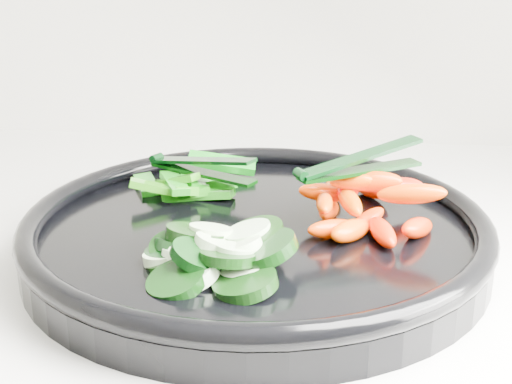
# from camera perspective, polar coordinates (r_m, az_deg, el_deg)

# --- Properties ---
(veggie_tray) EXTENTS (0.45, 0.45, 0.04)m
(veggie_tray) POSITION_cam_1_polar(r_m,az_deg,el_deg) (0.58, 0.00, -3.25)
(veggie_tray) COLOR black
(veggie_tray) RESTS_ON counter
(cucumber_pile) EXTENTS (0.13, 0.12, 0.04)m
(cucumber_pile) POSITION_cam_1_polar(r_m,az_deg,el_deg) (0.51, -3.77, -4.88)
(cucumber_pile) COLOR black
(cucumber_pile) RESTS_ON veggie_tray
(carrot_pile) EXTENTS (0.12, 0.14, 0.05)m
(carrot_pile) POSITION_cam_1_polar(r_m,az_deg,el_deg) (0.58, 8.57, -0.80)
(carrot_pile) COLOR #F72700
(carrot_pile) RESTS_ON veggie_tray
(pepper_pile) EXTENTS (0.11, 0.11, 0.04)m
(pepper_pile) POSITION_cam_1_polar(r_m,az_deg,el_deg) (0.65, -5.10, 0.64)
(pepper_pile) COLOR #206609
(pepper_pile) RESTS_ON veggie_tray
(tong_carrot) EXTENTS (0.10, 0.07, 0.02)m
(tong_carrot) POSITION_cam_1_polar(r_m,az_deg,el_deg) (0.57, 8.08, 2.20)
(tong_carrot) COLOR black
(tong_carrot) RESTS_ON carrot_pile
(tong_pepper) EXTENTS (0.11, 0.06, 0.02)m
(tong_pepper) POSITION_cam_1_polar(r_m,az_deg,el_deg) (0.65, -4.57, 2.08)
(tong_pepper) COLOR black
(tong_pepper) RESTS_ON pepper_pile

